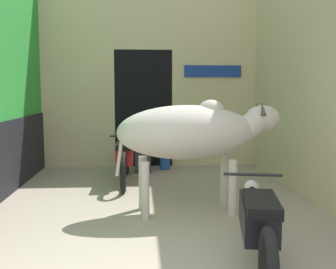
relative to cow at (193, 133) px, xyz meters
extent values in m
cube|color=beige|center=(-0.47, 3.26, 2.17)|extent=(4.40, 0.18, 1.62)
cube|color=beige|center=(-1.93, 3.26, 0.16)|extent=(1.47, 0.18, 2.40)
cube|color=beige|center=(0.86, 3.26, 0.16)|extent=(1.74, 0.18, 2.40)
cube|color=black|center=(-0.60, 3.62, 0.16)|extent=(1.18, 0.90, 2.40)
cube|color=navy|center=(0.83, 3.15, 0.93)|extent=(1.18, 0.03, 0.24)
cube|color=beige|center=(1.82, 0.41, 0.97)|extent=(0.18, 5.52, 4.02)
ellipsoid|color=beige|center=(-0.08, 0.00, 0.01)|extent=(1.83, 0.83, 0.69)
ellipsoid|color=beige|center=(0.23, 0.01, 0.29)|extent=(0.34, 0.31, 0.26)
cylinder|color=beige|center=(0.74, 0.04, 0.06)|extent=(0.48, 0.35, 0.46)
ellipsoid|color=beige|center=(0.92, 0.05, 0.17)|extent=(0.49, 0.32, 0.35)
cylinder|color=beige|center=(-0.93, -0.06, -0.22)|extent=(0.13, 0.05, 0.64)
cylinder|color=beige|center=(0.46, 0.23, -0.68)|extent=(0.11, 0.11, 0.71)
cylinder|color=beige|center=(0.48, -0.17, -0.68)|extent=(0.11, 0.11, 0.71)
cylinder|color=beige|center=(-0.65, 0.16, -0.68)|extent=(0.11, 0.11, 0.71)
cylinder|color=beige|center=(-0.62, -0.24, -0.68)|extent=(0.11, 0.11, 0.71)
cone|color=#473D33|center=(0.86, 0.17, 0.30)|extent=(0.08, 0.14, 0.19)
cone|color=#473D33|center=(0.88, -0.07, 0.30)|extent=(0.08, 0.14, 0.19)
torus|color=black|center=(0.48, -0.99, -0.72)|extent=(0.20, 0.64, 0.63)
cube|color=black|center=(0.34, -1.69, -0.56)|extent=(0.43, 0.83, 0.28)
cube|color=black|center=(0.30, -1.91, -0.38)|extent=(0.38, 0.67, 0.09)
cylinder|color=black|center=(0.45, -1.15, -0.31)|extent=(0.58, 0.14, 0.03)
sphere|color=silver|center=(0.47, -1.05, -0.46)|extent=(0.15, 0.15, 0.15)
torus|color=black|center=(-0.94, 1.03, -0.72)|extent=(0.08, 0.64, 0.64)
torus|color=black|center=(-0.94, 2.40, -0.72)|extent=(0.08, 0.64, 0.64)
cube|color=maroon|center=(-0.94, 1.71, -0.55)|extent=(0.28, 0.76, 0.28)
cube|color=black|center=(-0.94, 1.51, -0.37)|extent=(0.26, 0.60, 0.09)
cylinder|color=black|center=(-0.94, 2.25, -0.30)|extent=(0.58, 0.03, 0.03)
sphere|color=silver|center=(-0.94, 2.35, -0.45)|extent=(0.15, 0.15, 0.15)
cube|color=#3D3842|center=(-0.63, 2.47, -0.84)|extent=(0.30, 0.14, 0.39)
cube|color=#3D3842|center=(-0.63, 2.56, -0.60)|extent=(0.30, 0.32, 0.11)
cube|color=#386B42|center=(-0.63, 2.63, -0.36)|extent=(0.43, 0.20, 0.48)
sphere|color=#937051|center=(-0.63, 2.63, -0.02)|extent=(0.21, 0.21, 0.21)
cylinder|color=#2856B2|center=(-0.18, 2.80, -0.86)|extent=(0.21, 0.21, 0.36)
cylinder|color=#2856B2|center=(-0.18, 2.80, -0.67)|extent=(0.30, 0.30, 0.04)
camera|label=1|loc=(-0.68, -4.95, 0.54)|focal=42.00mm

